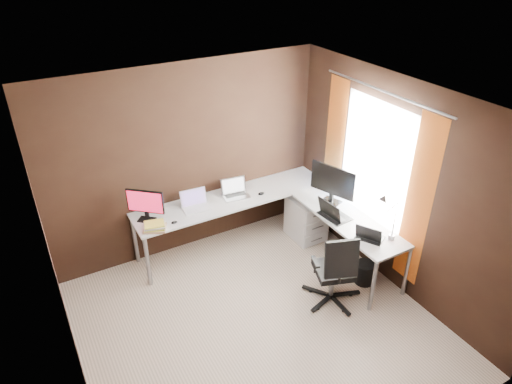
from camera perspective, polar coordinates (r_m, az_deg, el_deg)
room at (r=4.59m, az=3.59°, el=-3.17°), size 3.60×3.60×2.50m
desk at (r=5.83m, az=2.41°, el=-2.23°), size 2.65×2.25×0.73m
drawer_pedestal at (r=6.39m, az=6.30°, el=-3.25°), size 0.42×0.50×0.60m
monitor_left at (r=5.58m, az=-13.67°, el=-1.41°), size 0.36×0.32×0.40m
monitor_right at (r=5.83m, az=9.58°, el=1.19°), size 0.25×0.60×0.51m
laptop_white at (r=5.80m, az=-7.62°, el=-1.49°), size 0.35×0.26×0.23m
laptop_silver at (r=6.02m, az=-2.65°, el=0.00°), size 0.37×0.28×0.23m
laptop_black_big at (r=5.63m, az=9.59°, el=-2.69°), size 0.30×0.40×0.25m
laptop_black_small at (r=5.34m, az=13.98°, el=-5.35°), size 0.33×0.37×0.20m
book_stack at (r=5.48m, az=-12.56°, el=-4.22°), size 0.32×0.30×0.08m
mouse_left at (r=5.55m, az=-10.19°, el=-3.75°), size 0.08×0.05×0.03m
mouse_corner at (r=6.04m, az=0.65°, el=-0.20°), size 0.09×0.06×0.04m
desk_lamp at (r=5.25m, az=16.09°, el=-2.47°), size 0.18×0.21×0.54m
office_chair at (r=5.40m, az=9.65°, el=-10.98°), size 0.53×0.56×0.95m
wastebasket at (r=5.82m, az=13.43°, el=-9.78°), size 0.31×0.31×0.28m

